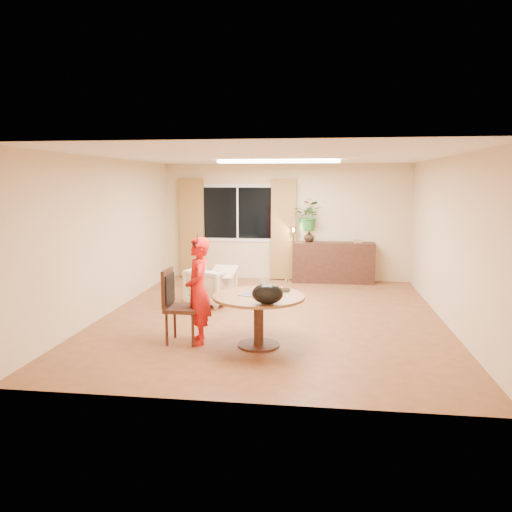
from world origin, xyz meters
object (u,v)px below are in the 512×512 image
Objects in this scene: sideboard at (333,262)px; armchair at (211,286)px; dining_table at (259,306)px; child at (198,291)px; dining_chair at (183,306)px.

armchair is at bearing -134.35° from sideboard.
sideboard is at bearing -115.05° from armchair.
armchair is 0.42× the size of sideboard.
dining_table is 0.86m from child.
dining_chair is at bearing -100.21° from child.
sideboard reaches higher than dining_table.
sideboard is at bearing 65.20° from dining_chair.
armchair is (-1.15, 2.21, -0.22)m from dining_table.
child is (0.21, 0.02, 0.22)m from dining_chair.
child is (-0.84, 0.04, 0.18)m from dining_table.
armchair is at bearing 117.53° from dining_table.
child reaches higher than dining_chair.
dining_chair is (-1.05, 0.02, -0.04)m from dining_table.
child is 2.22m from armchair.
child is at bearing 177.25° from dining_table.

